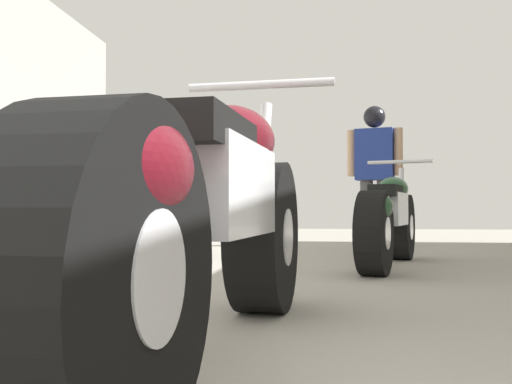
{
  "coord_description": "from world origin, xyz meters",
  "views": [
    {
      "loc": [
        0.28,
        0.2,
        0.47
      ],
      "look_at": [
        -0.14,
        3.79,
        0.57
      ],
      "focal_mm": 39.81,
      "sensor_mm": 36.0,
      "label": 1
    }
  ],
  "objects_px": {
    "motorcycle_maroon_cruiser": "(213,219)",
    "mechanic_in_blue": "(181,167)",
    "mechanic_with_helmet": "(375,162)",
    "motorcycle_black_naked": "(388,219)"
  },
  "relations": [
    {
      "from": "mechanic_with_helmet",
      "to": "mechanic_in_blue",
      "type": "bearing_deg",
      "value": -144.54
    },
    {
      "from": "motorcycle_maroon_cruiser",
      "to": "mechanic_with_helmet",
      "type": "relative_size",
      "value": 1.28
    },
    {
      "from": "motorcycle_black_naked",
      "to": "mechanic_in_blue",
      "type": "height_order",
      "value": "mechanic_in_blue"
    },
    {
      "from": "mechanic_in_blue",
      "to": "mechanic_with_helmet",
      "type": "relative_size",
      "value": 0.91
    },
    {
      "from": "motorcycle_maroon_cruiser",
      "to": "mechanic_in_blue",
      "type": "distance_m",
      "value": 4.03
    },
    {
      "from": "mechanic_with_helmet",
      "to": "motorcycle_black_naked",
      "type": "bearing_deg",
      "value": -92.62
    },
    {
      "from": "mechanic_in_blue",
      "to": "mechanic_with_helmet",
      "type": "bearing_deg",
      "value": 35.46
    },
    {
      "from": "motorcycle_maroon_cruiser",
      "to": "mechanic_in_blue",
      "type": "xyz_separation_m",
      "value": [
        -1.08,
        3.85,
        0.46
      ]
    },
    {
      "from": "mechanic_with_helmet",
      "to": "motorcycle_maroon_cruiser",
      "type": "bearing_deg",
      "value": -100.4
    },
    {
      "from": "motorcycle_maroon_cruiser",
      "to": "mechanic_with_helmet",
      "type": "height_order",
      "value": "mechanic_with_helmet"
    }
  ]
}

